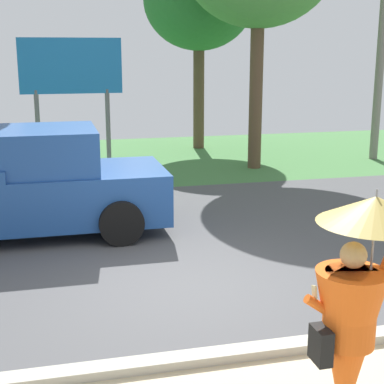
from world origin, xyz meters
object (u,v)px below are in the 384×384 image
utility_pole (383,23)px  roadside_billboard (71,76)px  tree_right_far (199,0)px  pickup_truck (18,187)px  monk_pedestrian (353,313)px

utility_pole → roadside_billboard: (-8.83, -0.04, -1.40)m
roadside_billboard → tree_right_far: bearing=37.7°
pickup_truck → roadside_billboard: bearing=81.6°
roadside_billboard → monk_pedestrian: bearing=-81.4°
monk_pedestrian → pickup_truck: size_ratio=0.41×
pickup_truck → roadside_billboard: (1.21, 5.15, 1.68)m
tree_right_far → monk_pedestrian: bearing=-99.5°
monk_pedestrian → utility_pole: bearing=52.2°
monk_pedestrian → roadside_billboard: roadside_billboard is taller
monk_pedestrian → utility_pole: (7.09, 11.58, 2.87)m
monk_pedestrian → tree_right_far: bearing=74.2°
pickup_truck → tree_right_far: bearing=62.0°
utility_pole → roadside_billboard: size_ratio=2.15×
monk_pedestrian → pickup_truck: monk_pedestrian is taller
pickup_truck → utility_pole: size_ratio=0.69×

